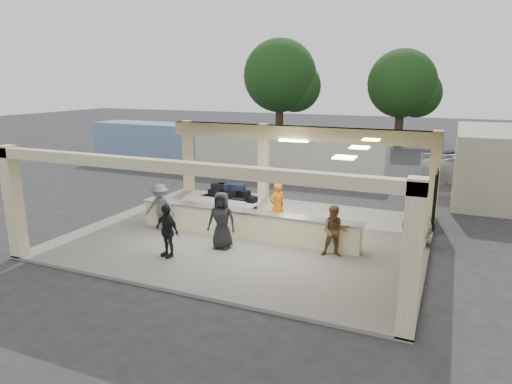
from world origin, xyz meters
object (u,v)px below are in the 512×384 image
at_px(passenger_b, 167,231).
at_px(passenger_c, 160,207).
at_px(luggage_cart, 229,198).
at_px(container_blue, 167,144).
at_px(car_white_a, 477,170).
at_px(baggage_counter, 245,224).
at_px(passenger_d, 222,220).
at_px(drum_fan, 416,228).
at_px(baggage_handler, 277,206).
at_px(passenger_a, 334,231).
at_px(car_dark, 462,162).
at_px(container_white, 289,156).

xyz_separation_m(passenger_b, passenger_c, (-1.69, 2.06, 0.03)).
bearing_deg(luggage_cart, passenger_c, -114.59).
distance_m(passenger_c, container_blue, 14.35).
relative_size(luggage_cart, car_white_a, 0.42).
xyz_separation_m(passenger_b, container_blue, (-9.55, 14.06, 0.40)).
height_order(baggage_counter, passenger_b, passenger_b).
bearing_deg(passenger_d, baggage_counter, 69.52).
height_order(drum_fan, baggage_handler, baggage_handler).
relative_size(passenger_c, car_white_a, 0.31).
xyz_separation_m(drum_fan, passenger_a, (-2.23, -2.14, 0.25)).
bearing_deg(car_white_a, car_dark, 9.15).
bearing_deg(passenger_c, car_white_a, 40.06).
height_order(drum_fan, car_white_a, car_white_a).
bearing_deg(car_dark, baggage_handler, 164.30).
height_order(baggage_counter, passenger_a, passenger_a).
relative_size(luggage_cart, passenger_b, 1.39).
xyz_separation_m(baggage_counter, car_white_a, (7.66, 12.91, 0.21)).
distance_m(baggage_counter, luggage_cart, 2.80).
bearing_deg(luggage_cart, passenger_d, -63.36).
relative_size(passenger_b, car_white_a, 0.30).
bearing_deg(drum_fan, passenger_d, -125.05).
relative_size(drum_fan, car_white_a, 0.19).
bearing_deg(luggage_cart, drum_fan, -1.08).
height_order(luggage_cart, passenger_a, passenger_a).
bearing_deg(passenger_b, passenger_d, 63.49).
xyz_separation_m(baggage_handler, passenger_b, (-2.20, -3.76, -0.05)).
height_order(baggage_handler, car_dark, baggage_handler).
relative_size(baggage_counter, luggage_cart, 3.54).
bearing_deg(passenger_c, passenger_a, -11.08).
bearing_deg(baggage_handler, drum_fan, 127.53).
xyz_separation_m(drum_fan, passenger_d, (-5.75, -2.88, 0.38)).
bearing_deg(drum_fan, baggage_handler, -146.27).
bearing_deg(passenger_c, container_white, 74.58).
height_order(baggage_handler, container_white, container_white).
bearing_deg(baggage_handler, passenger_c, -34.19).
bearing_deg(container_white, baggage_handler, -73.94).
distance_m(drum_fan, container_blue, 19.25).
xyz_separation_m(luggage_cart, car_white_a, (9.40, 10.74, -0.04)).
distance_m(passenger_c, car_white_a, 17.23).
bearing_deg(car_dark, passenger_d, 164.43).
relative_size(passenger_a, passenger_d, 0.87).
relative_size(baggage_counter, container_blue, 0.80).
bearing_deg(car_white_a, container_white, 96.87).
bearing_deg(passenger_b, passenger_c, 145.03).
xyz_separation_m(baggage_counter, passenger_b, (-1.46, -2.56, 0.35)).
distance_m(luggage_cart, passenger_d, 3.73).
bearing_deg(passenger_d, baggage_handler, 59.08).
bearing_deg(car_dark, passenger_a, 174.62).
xyz_separation_m(baggage_handler, car_dark, (6.22, 14.62, -0.31)).
xyz_separation_m(passenger_d, car_dark, (7.21, 17.06, -0.36)).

